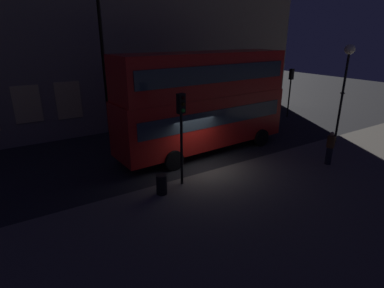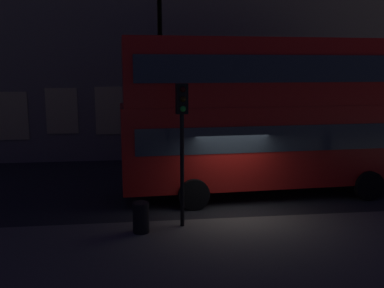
# 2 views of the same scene
# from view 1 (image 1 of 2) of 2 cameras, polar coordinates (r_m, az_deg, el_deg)

# --- Properties ---
(ground_plane) EXTENTS (80.00, 80.00, 0.00)m
(ground_plane) POSITION_cam_1_polar(r_m,az_deg,el_deg) (16.10, 1.97, -4.65)
(ground_plane) COLOR #232326
(sidewalk_slab) EXTENTS (44.00, 9.45, 0.12)m
(sidewalk_slab) POSITION_cam_1_polar(r_m,az_deg,el_deg) (12.58, 16.03, -12.62)
(sidewalk_slab) COLOR #5B564F
(sidewalk_slab) RESTS_ON ground
(building_plain_facade) EXTENTS (17.35, 8.06, 16.13)m
(building_plain_facade) POSITION_cam_1_polar(r_m,az_deg,el_deg) (29.15, -1.11, 22.43)
(building_plain_facade) COLOR tan
(building_plain_facade) RESTS_ON ground
(double_decker_bus) EXTENTS (10.68, 3.27, 5.73)m
(double_decker_bus) POSITION_cam_1_polar(r_m,az_deg,el_deg) (17.64, 2.20, 8.40)
(double_decker_bus) COLOR red
(double_decker_bus) RESTS_ON ground
(traffic_light_near_kerb) EXTENTS (0.35, 0.38, 4.17)m
(traffic_light_near_kerb) POSITION_cam_1_polar(r_m,az_deg,el_deg) (13.23, -1.96, 4.28)
(traffic_light_near_kerb) COLOR black
(traffic_light_near_kerb) RESTS_ON sidewalk_slab
(traffic_light_far_side) EXTENTS (0.33, 0.37, 4.00)m
(traffic_light_far_side) POSITION_cam_1_polar(r_m,az_deg,el_deg) (27.02, 17.75, 10.73)
(traffic_light_far_side) COLOR black
(traffic_light_far_side) RESTS_ON ground
(street_lamp) EXTENTS (0.59, 0.59, 5.99)m
(street_lamp) POSITION_cam_1_polar(r_m,az_deg,el_deg) (20.68, 26.72, 12.46)
(street_lamp) COLOR black
(street_lamp) RESTS_ON sidewalk_slab
(pedestrian) EXTENTS (0.40, 0.40, 1.78)m
(pedestrian) POSITION_cam_1_polar(r_m,az_deg,el_deg) (17.63, 24.17, -0.65)
(pedestrian) COLOR black
(pedestrian) RESTS_ON sidewalk_slab
(litter_bin) EXTENTS (0.47, 0.47, 0.87)m
(litter_bin) POSITION_cam_1_polar(r_m,az_deg,el_deg) (13.35, -5.63, -7.46)
(litter_bin) COLOR black
(litter_bin) RESTS_ON sidewalk_slab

